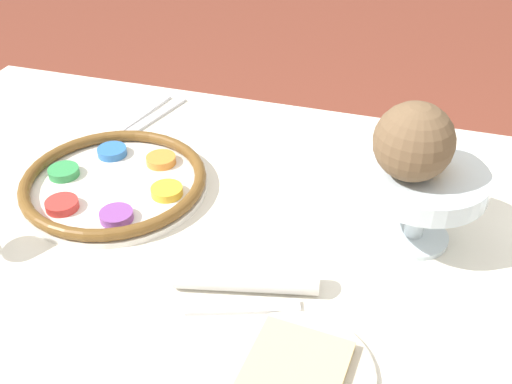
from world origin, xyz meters
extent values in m
cylinder|color=silver|center=(-0.28, 0.05, 0.78)|extent=(0.31, 0.31, 0.01)
torus|color=brown|center=(-0.28, 0.05, 0.79)|extent=(0.31, 0.31, 0.02)
cylinder|color=gold|center=(-0.19, 0.05, 0.79)|extent=(0.05, 0.05, 0.01)
cylinder|color=orange|center=(-0.23, 0.13, 0.79)|extent=(0.05, 0.05, 0.01)
cylinder|color=#2D6BB7|center=(-0.33, 0.13, 0.79)|extent=(0.05, 0.05, 0.01)
cylinder|color=#33934C|center=(-0.38, 0.05, 0.79)|extent=(0.05, 0.05, 0.01)
cylinder|color=red|center=(-0.33, -0.04, 0.79)|extent=(0.05, 0.05, 0.01)
cylinder|color=#844299|center=(-0.23, -0.04, 0.79)|extent=(0.05, 0.05, 0.01)
cylinder|color=silver|center=(0.21, 0.06, 0.78)|extent=(0.11, 0.11, 0.01)
cylinder|color=silver|center=(0.21, 0.06, 0.82)|extent=(0.03, 0.03, 0.08)
cylinder|color=silver|center=(0.21, 0.06, 0.88)|extent=(0.18, 0.18, 0.03)
sphere|color=orange|center=(0.20, 0.07, 0.94)|extent=(0.08, 0.08, 0.08)
sphere|color=brown|center=(0.19, 0.05, 0.95)|extent=(0.11, 0.11, 0.11)
cylinder|color=beige|center=(0.10, -0.23, 0.78)|extent=(0.19, 0.19, 0.01)
cube|color=#D1B784|center=(0.10, -0.23, 0.79)|extent=(0.12, 0.12, 0.01)
cylinder|color=white|center=(0.00, -0.11, 0.79)|extent=(0.20, 0.08, 0.04)
cube|color=silver|center=(-0.35, 0.30, 0.77)|extent=(0.05, 0.17, 0.01)
cube|color=silver|center=(-0.32, 0.30, 0.77)|extent=(0.06, 0.17, 0.01)
cube|color=silver|center=(0.01, -0.15, 0.77)|extent=(0.15, 0.07, 0.01)
camera|label=1|loc=(0.18, -0.67, 1.36)|focal=42.00mm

